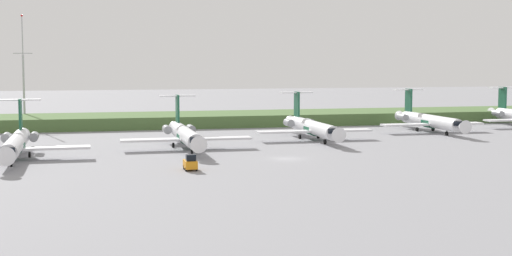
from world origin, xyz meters
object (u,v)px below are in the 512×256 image
object	(u,v)px
antenna_mast	(24,80)
regional_jet_third	(185,134)
regional_jet_fourth	(312,127)
baggage_tug	(190,163)
regional_jet_second	(16,143)
regional_jet_fifth	(429,120)

from	to	relation	value
antenna_mast	regional_jet_third	bearing A→B (deg)	-60.49
regional_jet_third	regional_jet_fourth	bearing A→B (deg)	18.49
regional_jet_fourth	baggage_tug	distance (m)	44.85
regional_jet_second	regional_jet_third	bearing A→B (deg)	15.68
regional_jet_fifth	antenna_mast	distance (m)	94.72
regional_jet_fourth	regional_jet_third	bearing A→B (deg)	-161.51
regional_jet_fifth	regional_jet_fourth	bearing A→B (deg)	-163.28
antenna_mast	baggage_tug	world-z (taller)	antenna_mast
regional_jet_fifth	antenna_mast	bearing A→B (deg)	156.74
regional_jet_third	regional_jet_fourth	world-z (taller)	same
regional_jet_second	regional_jet_fifth	xyz separation A→B (m)	(83.42, 25.40, 0.00)
regional_jet_second	regional_jet_fifth	world-z (taller)	same
regional_jet_fifth	baggage_tug	world-z (taller)	regional_jet_fifth
regional_jet_fourth	regional_jet_fifth	bearing A→B (deg)	16.72
baggage_tug	regional_jet_fourth	bearing A→B (deg)	49.79
regional_jet_third	regional_jet_fifth	size ratio (longest dim) A/B	1.00
regional_jet_second	antenna_mast	size ratio (longest dim) A/B	1.18
regional_jet_fifth	baggage_tug	size ratio (longest dim) A/B	9.69
regional_jet_second	baggage_tug	world-z (taller)	regional_jet_second
regional_jet_second	antenna_mast	xyz separation A→B (m)	(-3.26, 62.67, 8.33)
regional_jet_fourth	regional_jet_fifth	size ratio (longest dim) A/B	1.00
antenna_mast	regional_jet_fourth	bearing A→B (deg)	-38.87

